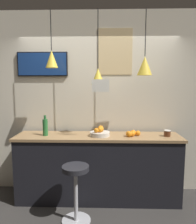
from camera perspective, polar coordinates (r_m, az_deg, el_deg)
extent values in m
cube|color=beige|center=(3.57, 0.19, 2.33)|extent=(8.00, 0.06, 2.90)
cube|color=black|center=(3.42, 0.00, -14.63)|extent=(2.41, 0.51, 0.96)
cube|color=#99754C|center=(3.27, 0.00, -6.45)|extent=(2.45, 0.55, 0.04)
cylinder|color=#B7B7BC|center=(3.17, -5.70, -26.37)|extent=(0.37, 0.37, 0.02)
cylinder|color=#B7B7BC|center=(2.99, -5.79, -20.91)|extent=(0.05, 0.05, 0.67)
cylinder|color=#232328|center=(2.83, -5.90, -14.42)|extent=(0.34, 0.34, 0.06)
cylinder|color=beige|center=(3.22, 0.51, -5.74)|extent=(0.29, 0.29, 0.06)
sphere|color=orange|center=(3.18, 0.50, -4.64)|extent=(0.08, 0.08, 0.08)
sphere|color=orange|center=(3.22, 0.88, -4.55)|extent=(0.07, 0.07, 0.07)
sphere|color=orange|center=(3.26, 0.68, -4.28)|extent=(0.08, 0.08, 0.08)
sphere|color=orange|center=(3.16, -0.45, -4.81)|extent=(0.07, 0.07, 0.07)
sphere|color=orange|center=(3.22, 8.94, -5.68)|extent=(0.08, 0.08, 0.08)
sphere|color=orange|center=(3.28, 10.38, -5.46)|extent=(0.08, 0.08, 0.08)
sphere|color=orange|center=(3.29, 9.24, -5.39)|extent=(0.08, 0.08, 0.08)
sphere|color=orange|center=(3.19, 8.15, -5.72)|extent=(0.08, 0.08, 0.08)
sphere|color=orange|center=(3.24, 7.93, -5.61)|extent=(0.08, 0.08, 0.08)
sphere|color=orange|center=(3.29, 8.92, -5.41)|extent=(0.08, 0.08, 0.08)
cylinder|color=#286B33|center=(3.32, -13.60, -3.94)|extent=(0.08, 0.08, 0.24)
cylinder|color=#286B33|center=(3.29, -13.68, -1.35)|extent=(0.03, 0.03, 0.06)
cylinder|color=#562D19|center=(3.34, 17.63, -5.40)|extent=(0.09, 0.09, 0.08)
cylinder|color=white|center=(3.34, 17.67, -4.64)|extent=(0.09, 0.09, 0.01)
cylinder|color=black|center=(3.34, -12.20, 20.27)|extent=(0.01, 0.01, 0.56)
cone|color=gold|center=(3.27, -12.00, 13.35)|extent=(0.18, 0.18, 0.24)
sphere|color=#F9EFCC|center=(3.26, -11.95, 11.56)|extent=(0.04, 0.04, 0.04)
cylinder|color=black|center=(3.22, 0.00, 18.57)|extent=(0.01, 0.01, 0.82)
cone|color=gold|center=(3.17, 0.00, 9.23)|extent=(0.20, 0.20, 0.23)
sphere|color=#F9EFCC|center=(3.16, 0.00, 7.52)|extent=(0.04, 0.04, 0.04)
cylinder|color=black|center=(3.29, 12.33, 19.69)|extent=(0.01, 0.01, 0.65)
cone|color=gold|center=(3.22, 12.10, 11.72)|extent=(0.21, 0.21, 0.27)
sphere|color=#F9EFCC|center=(3.21, 12.04, 9.72)|extent=(0.04, 0.04, 0.04)
cube|color=black|center=(3.65, -14.29, 12.02)|extent=(0.80, 0.04, 0.38)
cube|color=navy|center=(3.64, -14.38, 12.04)|extent=(0.77, 0.01, 0.35)
cube|color=silver|center=(2.97, 0.63, 6.92)|extent=(0.24, 0.01, 0.17)
cube|color=#DBBC84|center=(3.56, 4.47, 15.44)|extent=(0.54, 0.01, 0.71)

